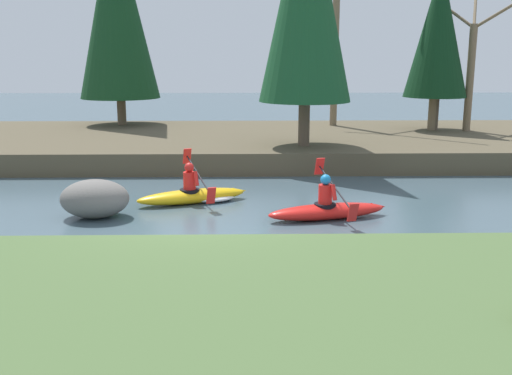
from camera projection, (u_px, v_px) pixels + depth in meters
name	position (u px, v px, depth m)	size (l,w,h in m)	color
ground_plane	(201.00, 247.00, 11.25)	(90.00, 90.00, 0.00)	#425660
riverbank_far	(222.00, 143.00, 21.90)	(44.00, 8.84, 0.68)	brown
conifer_tree_far_left	(116.00, 5.00, 23.71)	(3.21, 3.21, 8.39)	brown
conifer_tree_mid_left	(438.00, 32.00, 22.22)	(2.35, 2.35, 6.12)	#7A664C
bare_tree_mid_upstream	(336.00, 33.00, 23.75)	(4.28, 4.23, 7.83)	#7A664C
bare_tree_mid_downstream	(439.00, 47.00, 22.37)	(3.65, 3.61, 6.64)	brown
bare_tree_downstream	(471.00, 65.00, 22.32)	(2.92, 2.88, 5.23)	#7A664C
kayaker_lead	(328.00, 209.00, 13.14)	(2.78, 2.05, 1.20)	red
kayaker_middle	(196.00, 195.00, 14.58)	(2.73, 1.99, 1.20)	yellow
boulder_midstream	(95.00, 199.00, 13.22)	(1.51, 1.18, 0.85)	slate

